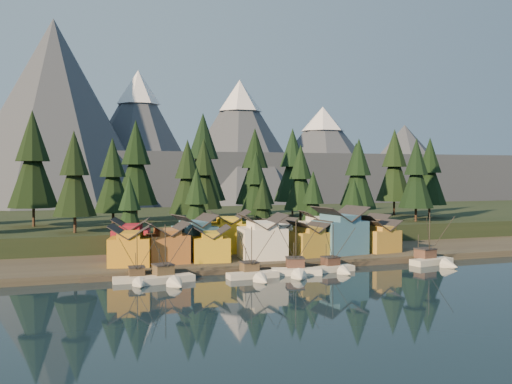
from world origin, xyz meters
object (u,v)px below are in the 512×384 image
object	(u,v)px
boat_0	(138,273)
boat_4	(337,262)
boat_1	(169,271)
house_front_1	(168,241)
boat_3	(297,264)
house_front_0	(130,244)
boat_2	(255,269)
boat_6	(436,254)
house_back_1	(195,234)
house_back_0	(131,237)

from	to	relation	value
boat_0	boat_4	size ratio (longest dim) A/B	0.94
boat_1	boat_4	xyz separation A→B (m)	(34.90, 0.67, -0.11)
boat_1	house_front_1	bearing A→B (deg)	70.31
boat_3	house_front_1	size ratio (longest dim) A/B	1.45
boat_3	house_front_0	bearing A→B (deg)	170.53
house_front_1	boat_2	bearing A→B (deg)	-50.67
boat_6	boat_1	bearing A→B (deg)	170.56
house_front_0	house_front_1	world-z (taller)	house_front_1
boat_3	house_back_1	xyz separation A→B (m)	(-15.51, 22.46, 4.07)
boat_4	house_front_0	world-z (taller)	house_front_0
boat_1	boat_3	xyz separation A→B (m)	(25.46, -0.59, 0.12)
boat_4	boat_3	bearing A→B (deg)	-177.88
boat_6	house_front_1	size ratio (longest dim) A/B	1.52
boat_0	house_back_1	world-z (taller)	house_back_1
boat_6	house_front_0	bearing A→B (deg)	158.45
boat_0	house_back_1	distance (m)	25.46
boat_6	house_front_0	size ratio (longest dim) A/B	1.29
boat_1	boat_4	world-z (taller)	boat_1
boat_4	boat_6	world-z (taller)	boat_6
boat_0	boat_1	xyz separation A→B (m)	(5.36, -2.06, 0.37)
boat_2	boat_3	bearing A→B (deg)	1.11
boat_0	boat_2	world-z (taller)	boat_2
boat_3	boat_2	bearing A→B (deg)	-161.18
boat_0	house_back_0	xyz separation A→B (m)	(1.49, 23.09, 4.21)
boat_3	boat_6	distance (m)	34.01
boat_1	boat_3	size ratio (longest dim) A/B	0.98
boat_0	boat_1	distance (m)	5.75
house_front_1	boat_4	bearing A→B (deg)	-25.38
boat_0	boat_4	xyz separation A→B (m)	(40.26, -1.39, 0.27)
house_front_1	house_back_1	world-z (taller)	house_back_1
boat_3	house_front_0	world-z (taller)	boat_3
house_back_0	house_back_1	xyz separation A→B (m)	(13.82, -3.27, 0.35)
house_back_0	boat_1	bearing A→B (deg)	-67.93
house_front_0	boat_1	bearing A→B (deg)	-55.03
boat_6	house_back_1	world-z (taller)	boat_6
boat_3	boat_6	xyz separation A→B (m)	(33.96, 1.77, 0.14)
boat_2	boat_6	world-z (taller)	boat_6
boat_2	house_front_0	size ratio (longest dim) A/B	1.13
boat_0	boat_6	distance (m)	64.79
house_front_1	boat_6	bearing A→B (deg)	-15.20
house_back_0	boat_0	bearing A→B (deg)	-80.37
boat_3	boat_4	distance (m)	9.52
boat_2	house_front_1	distance (m)	21.62
house_front_1	boat_1	bearing A→B (deg)	-101.09
boat_0	boat_6	size ratio (longest dim) A/B	0.79
house_front_1	house_back_0	distance (m)	12.03
boat_1	house_front_1	world-z (taller)	boat_1
boat_4	house_front_0	size ratio (longest dim) A/B	1.09
boat_6	house_front_0	xyz separation A→B (m)	(-64.78, 12.56, 3.37)
boat_2	boat_3	distance (m)	9.06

